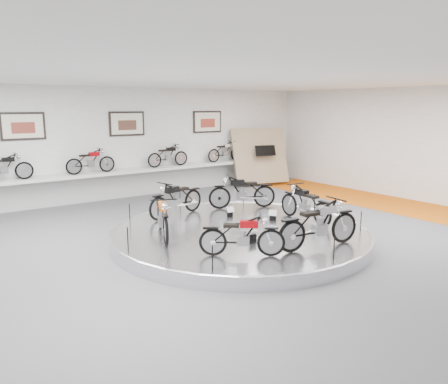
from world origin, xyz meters
TOP-DOWN VIEW (x-y plane):
  - floor at (0.00, 0.00)m, footprint 16.00×16.00m
  - ceiling at (0.00, 0.00)m, footprint 16.00×16.00m
  - wall_back at (0.00, 7.00)m, footprint 16.00×0.00m
  - wall_right at (8.00, 0.00)m, footprint 0.00×14.00m
  - orange_carpet_strip at (6.80, 0.00)m, footprint 2.40×12.60m
  - dado_band at (0.00, 6.98)m, footprint 15.68×0.04m
  - display_platform at (0.00, 0.30)m, footprint 6.40×6.40m
  - platform_rim at (0.00, 0.30)m, footprint 6.40×6.40m
  - shelf at (0.00, 6.70)m, footprint 11.00×0.55m
  - poster_left at (-3.50, 6.96)m, footprint 1.35×0.06m
  - poster_center at (0.00, 6.96)m, footprint 1.35×0.06m
  - poster_right at (3.50, 6.96)m, footprint 1.35×0.06m
  - display_panel at (5.60, 6.10)m, footprint 2.56×1.52m
  - shelf_bike_a at (-4.20, 6.70)m, footprint 1.22×0.43m
  - shelf_bike_b at (-1.50, 6.70)m, footprint 1.22×0.43m
  - shelf_bike_c at (1.50, 6.70)m, footprint 1.22×0.43m
  - shelf_bike_d at (4.20, 6.70)m, footprint 1.22×0.43m
  - bike_a at (1.45, 2.06)m, footprint 1.82×1.30m
  - bike_b at (-0.63, 2.39)m, footprint 1.78×1.00m
  - bike_c at (-1.90, 0.82)m, footprint 1.20×1.80m
  - bike_d at (-1.23, -1.33)m, footprint 1.49×1.33m
  - bike_e at (0.46, -1.86)m, footprint 1.87×0.88m
  - bike_f at (1.84, -0.13)m, footprint 0.72×1.69m

SIDE VIEW (x-z plane):
  - floor at x=0.00m, z-range 0.00..0.00m
  - orange_carpet_strip at x=6.80m, z-range 0.00..0.01m
  - display_platform at x=0.00m, z-range 0.00..0.30m
  - platform_rim at x=0.00m, z-range 0.22..0.32m
  - dado_band at x=0.00m, z-range 0.00..1.10m
  - bike_d at x=-1.23m, z-range 0.30..1.18m
  - bike_f at x=1.84m, z-range 0.30..1.27m
  - bike_b at x=-0.63m, z-range 0.30..1.29m
  - bike_c at x=-1.90m, z-range 0.30..1.30m
  - bike_a at x=1.45m, z-range 0.30..1.32m
  - bike_e at x=0.46m, z-range 0.30..1.36m
  - shelf at x=0.00m, z-range 0.95..1.05m
  - display_panel at x=5.60m, z-range 0.10..2.40m
  - shelf_bike_a at x=-4.20m, z-range 1.05..1.78m
  - shelf_bike_b at x=-1.50m, z-range 1.05..1.78m
  - shelf_bike_c at x=1.50m, z-range 1.05..1.78m
  - shelf_bike_d at x=4.20m, z-range 1.05..1.78m
  - wall_back at x=0.00m, z-range -6.00..10.00m
  - wall_right at x=8.00m, z-range -5.00..9.00m
  - poster_left at x=-3.50m, z-range 2.26..3.14m
  - poster_center at x=0.00m, z-range 2.26..3.14m
  - poster_right at x=3.50m, z-range 2.26..3.14m
  - ceiling at x=0.00m, z-range 4.00..4.00m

